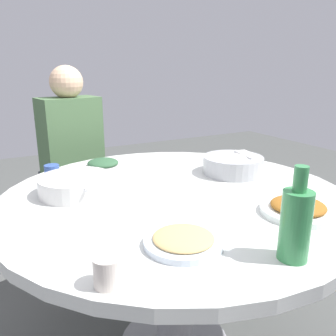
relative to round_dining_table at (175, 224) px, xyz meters
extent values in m
cylinder|color=#99999E|center=(0.00, 0.00, -0.24)|extent=(0.16, 0.16, 0.67)
cylinder|color=silver|center=(0.00, 0.00, 0.11)|extent=(1.35, 1.35, 0.04)
cylinder|color=#B2B5BA|center=(-0.36, -0.10, 0.17)|extent=(0.27, 0.27, 0.08)
ellipsoid|color=white|center=(-0.36, -0.10, 0.18)|extent=(0.23, 0.23, 0.09)
cube|color=white|center=(-0.44, -0.09, 0.22)|extent=(0.08, 0.16, 0.01)
cylinder|color=silver|center=(0.34, -0.18, 0.17)|extent=(0.28, 0.28, 0.07)
cylinder|color=black|center=(0.34, -0.18, 0.16)|extent=(0.25, 0.25, 0.05)
cylinder|color=silver|center=(0.34, -0.18, 0.19)|extent=(0.01, 0.31, 0.01)
cylinder|color=silver|center=(0.14, -0.46, 0.14)|extent=(0.21, 0.21, 0.02)
ellipsoid|color=#2F5737|center=(0.14, -0.46, 0.16)|extent=(0.15, 0.15, 0.04)
cylinder|color=silver|center=(0.19, 0.37, 0.14)|extent=(0.22, 0.22, 0.02)
ellipsoid|color=tan|center=(0.19, 0.37, 0.16)|extent=(0.17, 0.17, 0.03)
cylinder|color=white|center=(-0.26, 0.37, 0.14)|extent=(0.25, 0.25, 0.02)
ellipsoid|color=#985B1D|center=(-0.26, 0.37, 0.16)|extent=(0.18, 0.18, 0.04)
cylinder|color=#388C4E|center=(-0.02, 0.56, 0.23)|extent=(0.08, 0.08, 0.18)
cylinder|color=#388C4E|center=(-0.02, 0.56, 0.35)|extent=(0.03, 0.03, 0.06)
cylinder|color=#34519B|center=(0.38, -0.43, 0.16)|extent=(0.06, 0.06, 0.06)
cylinder|color=silver|center=(0.43, 0.44, 0.17)|extent=(0.07, 0.07, 0.07)
cylinder|color=brown|center=(0.17, -0.97, -0.38)|extent=(0.37, 0.37, 0.47)
cube|color=#2D333D|center=(0.17, -0.97, -0.08)|extent=(0.37, 0.39, 0.12)
cube|color=#4A6C44|center=(0.17, -0.97, 0.21)|extent=(0.37, 0.25, 0.46)
sphere|color=beige|center=(0.17, -0.97, 0.52)|extent=(0.19, 0.19, 0.19)
camera|label=1|loc=(0.64, 1.10, 0.61)|focal=37.11mm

